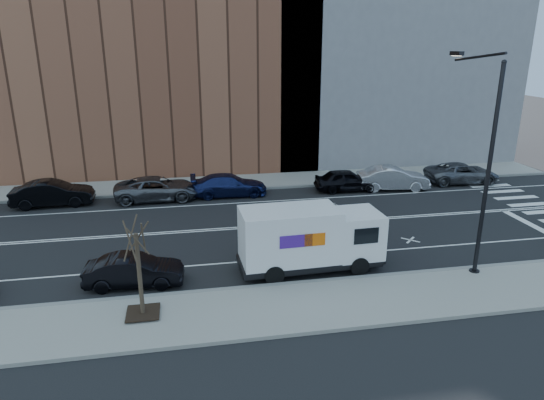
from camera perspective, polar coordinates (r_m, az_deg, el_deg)
name	(u,v)px	position (r m, az deg, el deg)	size (l,w,h in m)	color
ground	(283,225)	(26.95, 1.31, -2.96)	(120.00, 120.00, 0.00)	black
sidewalk_near	(329,304)	(19.21, 6.78, -12.04)	(44.00, 3.60, 0.15)	gray
sidewalk_far	(258,181)	(35.15, -1.61, 2.22)	(44.00, 3.60, 0.15)	gray
curb_near	(317,282)	(20.71, 5.31, -9.58)	(44.00, 0.25, 0.17)	gray
curb_far	(262,188)	(33.44, -1.13, 1.41)	(44.00, 0.25, 0.17)	gray
crosswalk	(538,208)	(33.88, 28.85, -0.82)	(3.00, 14.00, 0.01)	white
road_markings	(283,225)	(26.95, 1.31, -2.95)	(40.00, 8.60, 0.01)	white
bldg_brick	(139,24)	(40.33, -15.38, 19.36)	(26.00, 10.00, 22.00)	brown
streetlight	(483,159)	(21.97, 23.56, 4.49)	(0.44, 4.02, 9.34)	black
street_tree	(140,283)	(18.27, -15.24, -9.36)	(1.20, 1.20, 3.75)	black
fedex_van	(310,238)	(21.33, 4.44, -4.45)	(6.42, 2.45, 2.90)	black
far_parked_b	(53,193)	(32.81, -24.39, 0.72)	(1.68, 4.81, 1.58)	black
far_parked_c	(157,189)	(31.89, -13.34, 1.32)	(2.47, 5.35, 1.49)	#53545B
far_parked_d	(229,185)	(32.02, -5.09, 1.77)	(2.02, 4.98, 1.44)	#171F50
far_parked_e	(347,180)	(33.34, 8.79, 2.32)	(1.75, 4.36, 1.48)	black
far_parked_f	(393,178)	(34.25, 14.03, 2.50)	(1.68, 4.82, 1.59)	silver
far_parked_g	(462,173)	(37.46, 21.44, 2.98)	(2.37, 5.15, 1.43)	#54565C
driving_sedan	(319,223)	(25.27, 5.58, -2.69)	(1.59, 4.55, 1.50)	#B7B7BC
near_parked_rear_a	(134,271)	(21.06, -15.91, -8.00)	(1.40, 4.01, 1.32)	black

